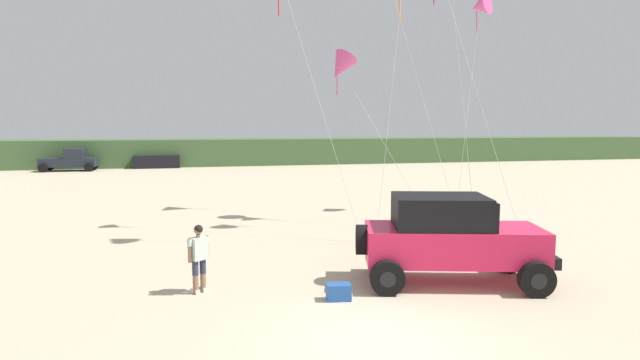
# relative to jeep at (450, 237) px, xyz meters

# --- Properties ---
(ground_plane) EXTENTS (220.00, 220.00, 0.00)m
(ground_plane) POSITION_rel_jeep_xyz_m (-2.96, -2.99, -1.20)
(ground_plane) COLOR #C1B293
(dune_ridge) EXTENTS (90.00, 7.08, 2.63)m
(dune_ridge) POSITION_rel_jeep_xyz_m (1.44, 42.96, 0.12)
(dune_ridge) COLOR #426038
(dune_ridge) RESTS_ON ground_plane
(jeep) EXTENTS (5.02, 3.46, 2.26)m
(jeep) POSITION_rel_jeep_xyz_m (0.00, 0.00, 0.00)
(jeep) COLOR #EA2151
(jeep) RESTS_ON ground_plane
(person_watching) EXTENTS (0.53, 0.46, 1.67)m
(person_watching) POSITION_rel_jeep_xyz_m (-6.24, 0.72, -0.26)
(person_watching) COLOR #8C664C
(person_watching) RESTS_ON ground_plane
(cooler_box) EXTENTS (0.61, 0.44, 0.38)m
(cooler_box) POSITION_rel_jeep_xyz_m (-3.12, -0.59, -1.01)
(cooler_box) COLOR #23519E
(cooler_box) RESTS_ON ground_plane
(distant_pickup) EXTENTS (4.64, 2.45, 1.98)m
(distant_pickup) POSITION_rel_jeep_xyz_m (-16.93, 37.85, -0.26)
(distant_pickup) COLOR #1E232D
(distant_pickup) RESTS_ON ground_plane
(distant_sedan) EXTENTS (4.24, 1.79, 1.20)m
(distant_sedan) POSITION_rel_jeep_xyz_m (-9.73, 39.47, -0.60)
(distant_sedan) COLOR black
(distant_sedan) RESTS_ON ground_plane
(kite_black_sled) EXTENTS (3.57, 3.81, 7.23)m
(kite_black_sled) POSITION_rel_jeep_xyz_m (-0.19, 9.55, 5.28)
(kite_black_sled) COLOR #E04C93
(kite_black_sled) RESTS_ON ground_plane
(kite_red_delta) EXTENTS (3.66, 4.15, 10.09)m
(kite_red_delta) POSITION_rel_jeep_xyz_m (6.59, 10.11, 8.25)
(kite_red_delta) COLOR #E04C93
(kite_red_delta) RESTS_ON ground_plane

